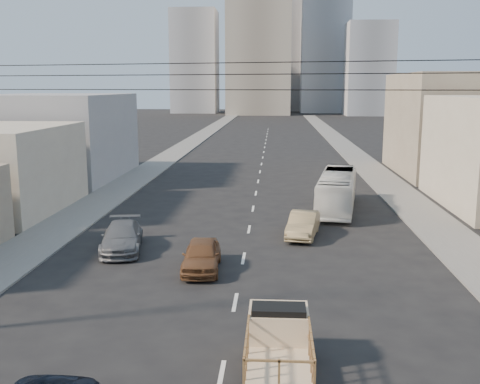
# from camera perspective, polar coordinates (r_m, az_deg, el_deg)

# --- Properties ---
(sidewalk_left) EXTENTS (3.50, 180.00, 0.12)m
(sidewalk_left) POSITION_cam_1_polar(r_m,az_deg,el_deg) (85.17, -5.41, 4.77)
(sidewalk_left) COLOR slate
(sidewalk_left) RESTS_ON ground
(sidewalk_right) EXTENTS (3.50, 180.00, 0.12)m
(sidewalk_right) POSITION_cam_1_polar(r_m,az_deg,el_deg) (84.73, 10.54, 4.61)
(sidewalk_right) COLOR slate
(sidewalk_right) RESTS_ON ground
(lane_dashes) EXTENTS (0.15, 104.00, 0.01)m
(lane_dashes) POSITION_cam_1_polar(r_m,az_deg,el_deg) (67.26, 2.26, 3.21)
(lane_dashes) COLOR silver
(lane_dashes) RESTS_ON ground
(flatbed_pickup) EXTENTS (1.95, 4.41, 1.90)m
(flatbed_pickup) POSITION_cam_1_polar(r_m,az_deg,el_deg) (17.55, 3.94, -14.99)
(flatbed_pickup) COLOR beige
(flatbed_pickup) RESTS_ON ground
(city_bus) EXTENTS (3.92, 10.30, 2.80)m
(city_bus) POSITION_cam_1_polar(r_m,az_deg,el_deg) (40.46, 9.82, 0.11)
(city_bus) COLOR silver
(city_bus) RESTS_ON ground
(sedan_brown) EXTENTS (1.96, 4.41, 1.48)m
(sedan_brown) POSITION_cam_1_polar(r_m,az_deg,el_deg) (27.09, -3.93, -6.44)
(sedan_brown) COLOR brown
(sedan_brown) RESTS_ON ground
(sedan_tan) EXTENTS (2.28, 4.59, 1.45)m
(sedan_tan) POSITION_cam_1_polar(r_m,az_deg,el_deg) (33.17, 6.42, -3.31)
(sedan_tan) COLOR #968057
(sedan_tan) RESTS_ON ground
(sedan_grey) EXTENTS (2.94, 5.34, 1.47)m
(sedan_grey) POSITION_cam_1_polar(r_m,az_deg,el_deg) (30.87, -11.91, -4.51)
(sedan_grey) COLOR slate
(sedan_grey) RESTS_ON ground
(overhead_wires) EXTENTS (23.01, 5.02, 0.72)m
(overhead_wires) POSITION_cam_1_polar(r_m,az_deg,el_deg) (15.26, -2.34, 11.72)
(overhead_wires) COLOR black
(overhead_wires) RESTS_ON ground
(bldg_right_far) EXTENTS (12.00, 16.00, 10.00)m
(bldg_right_far) POSITION_cam_1_polar(r_m,az_deg,el_deg) (60.66, 21.45, 6.42)
(bldg_right_far) COLOR gray
(bldg_right_far) RESTS_ON ground
(bldg_left_far) EXTENTS (12.00, 16.00, 8.00)m
(bldg_left_far) POSITION_cam_1_polar(r_m,az_deg,el_deg) (56.93, -18.19, 5.39)
(bldg_left_far) COLOR gray
(bldg_left_far) RESTS_ON ground
(high_rise_tower) EXTENTS (20.00, 20.00, 60.00)m
(high_rise_tower) POSITION_cam_1_polar(r_m,az_deg,el_deg) (185.00, 1.97, 17.24)
(high_rise_tower) COLOR gray
(high_rise_tower) RESTS_ON ground
(midrise_ne) EXTENTS (16.00, 16.00, 40.00)m
(midrise_ne) POSITION_cam_1_polar(r_m,az_deg,el_deg) (199.68, 8.59, 13.76)
(midrise_ne) COLOR gray
(midrise_ne) RESTS_ON ground
(midrise_nw) EXTENTS (15.00, 15.00, 34.00)m
(midrise_nw) POSITION_cam_1_polar(r_m,az_deg,el_deg) (195.81, -4.59, 13.03)
(midrise_nw) COLOR gray
(midrise_nw) RESTS_ON ground
(midrise_back) EXTENTS (18.00, 18.00, 44.00)m
(midrise_back) POSITION_cam_1_polar(r_m,az_deg,el_deg) (214.14, 4.96, 14.15)
(midrise_back) COLOR gray
(midrise_back) RESTS_ON ground
(midrise_east) EXTENTS (14.00, 14.00, 28.00)m
(midrise_east) POSITION_cam_1_polar(r_m,az_deg,el_deg) (181.00, 12.95, 12.05)
(midrise_east) COLOR gray
(midrise_east) RESTS_ON ground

